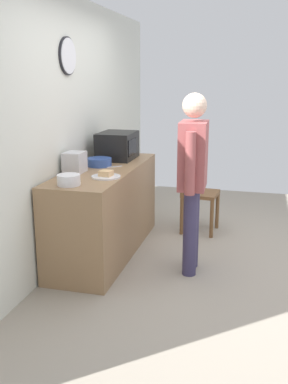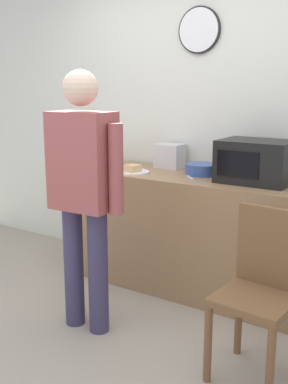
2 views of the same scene
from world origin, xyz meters
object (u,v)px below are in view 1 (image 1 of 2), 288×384
object	(u,v)px
sandwich_plate	(106,175)
person_standing	(193,171)
microwave	(117,146)
toaster	(75,162)
fork_utensil	(114,167)
spoon_utensil	(79,166)
salad_bowl	(99,162)
wooden_chair	(194,189)
cereal_bowl	(69,180)

from	to	relation	value
sandwich_plate	person_standing	distance (m)	0.80
microwave	toaster	size ratio (longest dim) A/B	2.27
fork_utensil	spoon_utensil	xyz separation A→B (m)	(-0.08, 0.36, 0.00)
microwave	spoon_utensil	size ratio (longest dim) A/B	2.94
toaster	spoon_utensil	world-z (taller)	toaster
sandwich_plate	fork_utensil	bearing A→B (deg)	8.96
sandwich_plate	salad_bowl	distance (m)	0.54
wooden_chair	person_standing	bearing A→B (deg)	-173.18
salad_bowl	fork_utensil	xyz separation A→B (m)	(-0.01, -0.17, -0.04)
sandwich_plate	spoon_utensil	world-z (taller)	sandwich_plate
toaster	wooden_chair	bearing A→B (deg)	-40.71
salad_bowl	wooden_chair	size ratio (longest dim) A/B	0.27
sandwich_plate	person_standing	bearing A→B (deg)	-77.86
sandwich_plate	toaster	distance (m)	0.40
toaster	person_standing	xyz separation A→B (m)	(0.04, -1.15, -0.03)
microwave	sandwich_plate	size ratio (longest dim) A/B	1.85
cereal_bowl	wooden_chair	size ratio (longest dim) A/B	0.21
microwave	toaster	xyz separation A→B (m)	(-0.81, 0.18, -0.05)
sandwich_plate	fork_utensil	size ratio (longest dim) A/B	1.59
wooden_chair	salad_bowl	bearing A→B (deg)	132.64
salad_bowl	toaster	bearing A→B (deg)	161.12
cereal_bowl	toaster	bearing A→B (deg)	17.37
spoon_utensil	cereal_bowl	bearing A→B (deg)	-163.35
salad_bowl	sandwich_plate	bearing A→B (deg)	-153.38
microwave	spoon_utensil	bearing A→B (deg)	155.31
microwave	wooden_chair	xyz separation A→B (m)	(0.37, -0.83, -0.54)
fork_utensil	microwave	bearing A→B (deg)	13.75
person_standing	microwave	bearing A→B (deg)	51.65
cereal_bowl	spoon_utensil	bearing A→B (deg)	16.65
sandwich_plate	cereal_bowl	world-z (taller)	cereal_bowl
cereal_bowl	spoon_utensil	xyz separation A→B (m)	(0.76, 0.23, -0.04)
salad_bowl	toaster	size ratio (longest dim) A/B	1.17
microwave	person_standing	xyz separation A→B (m)	(-0.77, -0.97, -0.08)
salad_bowl	person_standing	size ratio (longest dim) A/B	0.15
salad_bowl	wooden_chair	distance (m)	1.29
person_standing	spoon_utensil	bearing A→B (deg)	79.56
microwave	toaster	world-z (taller)	microwave
sandwich_plate	spoon_utensil	distance (m)	0.59
fork_utensil	spoon_utensil	bearing A→B (deg)	102.49
salad_bowl	fork_utensil	world-z (taller)	salad_bowl
microwave	person_standing	distance (m)	1.24
wooden_chair	cereal_bowl	bearing A→B (deg)	152.82
microwave	sandwich_plate	bearing A→B (deg)	-168.65
toaster	sandwich_plate	bearing A→B (deg)	-109.59
fork_utensil	person_standing	world-z (taller)	person_standing
microwave	spoon_utensil	world-z (taller)	microwave
microwave	toaster	distance (m)	0.83
cereal_bowl	person_standing	bearing A→B (deg)	-61.83
person_standing	wooden_chair	xyz separation A→B (m)	(1.14, 0.14, -0.46)
salad_bowl	toaster	world-z (taller)	toaster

